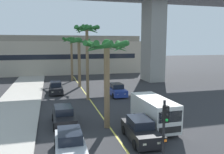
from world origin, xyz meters
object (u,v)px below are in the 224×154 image
at_px(delivery_van, 154,112).
at_px(palm_tree_near_median, 87,37).
at_px(car_queue_front, 117,90).
at_px(car_queue_fifth, 64,116).
at_px(car_queue_third, 56,88).
at_px(car_queue_second, 140,130).
at_px(traffic_light_median_near, 164,133).
at_px(palm_tree_farthest_median, 107,57).
at_px(palm_tree_mid_median, 79,49).
at_px(car_queue_fourth, 70,145).
at_px(palm_tree_far_median, 71,44).

height_order(delivery_van, palm_tree_near_median, palm_tree_near_median).
height_order(car_queue_front, car_queue_fifth, same).
distance_m(car_queue_front, car_queue_third, 8.22).
bearing_deg(car_queue_second, traffic_light_median_near, -100.96).
height_order(car_queue_front, palm_tree_farthest_median, palm_tree_farthest_median).
relative_size(car_queue_front, palm_tree_mid_median, 0.55).
distance_m(car_queue_fourth, palm_tree_near_median, 15.48).
relative_size(car_queue_fifth, palm_tree_mid_median, 0.56).
height_order(car_queue_fourth, car_queue_fifth, same).
xyz_separation_m(car_queue_fourth, palm_tree_near_median, (3.25, 13.59, 6.67)).
relative_size(car_queue_second, car_queue_fifth, 1.00).
relative_size(car_queue_second, car_queue_fourth, 1.01).
bearing_deg(car_queue_fourth, traffic_light_median_near, -47.56).
distance_m(palm_tree_mid_median, palm_tree_farthest_median, 17.99).
height_order(car_queue_front, palm_tree_far_median, palm_tree_far_median).
height_order(car_queue_fifth, palm_tree_far_median, palm_tree_far_median).
distance_m(car_queue_front, palm_tree_near_median, 7.82).
bearing_deg(traffic_light_median_near, palm_tree_far_median, 91.92).
distance_m(car_queue_second, palm_tree_far_median, 27.84).
distance_m(car_queue_front, palm_tree_far_median, 15.33).
xyz_separation_m(traffic_light_median_near, palm_tree_farthest_median, (-0.62, 8.31, 2.91)).
height_order(car_queue_fourth, traffic_light_median_near, traffic_light_median_near).
bearing_deg(palm_tree_farthest_median, car_queue_front, 69.92).
relative_size(car_queue_second, palm_tree_mid_median, 0.56).
bearing_deg(car_queue_third, palm_tree_far_median, 72.96).
xyz_separation_m(car_queue_front, car_queue_second, (-2.25, -13.63, 0.00)).
bearing_deg(delivery_van, car_queue_fifth, 161.02).
relative_size(car_queue_fifth, traffic_light_median_near, 0.99).
bearing_deg(delivery_van, palm_tree_far_median, 99.26).
bearing_deg(car_queue_fourth, palm_tree_mid_median, 81.48).
bearing_deg(palm_tree_far_median, car_queue_fourth, -95.62).
bearing_deg(car_queue_fifth, car_queue_fourth, -89.61).
xyz_separation_m(palm_tree_far_median, palm_tree_farthest_median, (0.47, -24.22, -0.82)).
bearing_deg(delivery_van, traffic_light_median_near, -112.04).
bearing_deg(palm_tree_near_median, car_queue_front, 16.64).
distance_m(traffic_light_median_near, palm_tree_mid_median, 26.49).
relative_size(palm_tree_near_median, palm_tree_farthest_median, 1.26).
xyz_separation_m(car_queue_fourth, car_queue_fifth, (-0.04, 5.56, 0.00)).
height_order(car_queue_fourth, palm_tree_far_median, palm_tree_far_median).
height_order(car_queue_front, palm_tree_mid_median, palm_tree_mid_median).
xyz_separation_m(car_queue_second, palm_tree_near_median, (-1.66, 12.46, 6.67)).
relative_size(car_queue_second, delivery_van, 0.79).
height_order(traffic_light_median_near, palm_tree_near_median, palm_tree_near_median).
xyz_separation_m(car_queue_fifth, palm_tree_mid_median, (3.34, 16.50, 5.09)).
bearing_deg(car_queue_fifth, car_queue_second, -41.80).
relative_size(car_queue_third, car_queue_fourth, 0.99).
height_order(delivery_van, palm_tree_far_median, palm_tree_far_median).
bearing_deg(car_queue_third, car_queue_second, -72.84).
bearing_deg(car_queue_fifth, palm_tree_mid_median, 78.55).
bearing_deg(traffic_light_median_near, palm_tree_farthest_median, 94.25).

